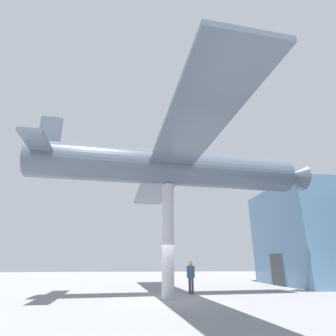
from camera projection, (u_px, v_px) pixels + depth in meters
The scene contains 4 objects.
ground_plane at pixel (168, 300), 12.48m from camera, with size 80.00×80.00×0.00m, color gray.
support_pylon_central at pixel (168, 238), 13.45m from camera, with size 0.62×0.62×5.71m.
suspended_airplane at pixel (172, 168), 14.80m from camera, with size 19.12×16.33×3.44m.
visitor_person at pixel (191, 275), 15.06m from camera, with size 0.42×0.45×1.74m.
Camera 1 is at (13.80, -1.36, 1.67)m, focal length 28.00 mm.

